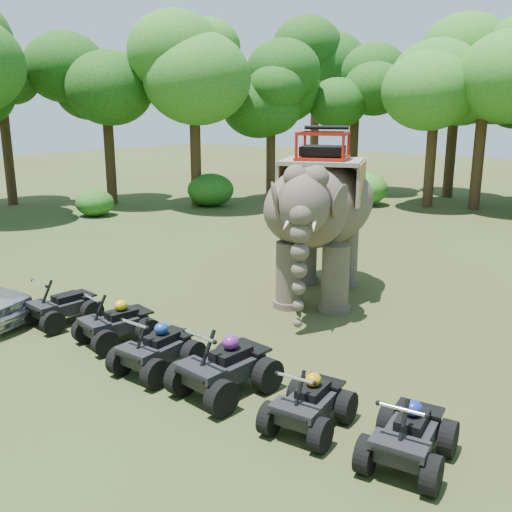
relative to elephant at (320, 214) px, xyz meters
The scene contains 17 objects.
ground 5.14m from the elephant, 83.95° to the right, with size 110.00×110.00×0.00m, color #47381E.
elephant is the anchor object (origin of this frame).
atv_0 7.09m from the elephant, 121.74° to the right, with size 1.17×1.61×1.19m, color black, non-canonical shape.
atv_1 6.21m from the elephant, 105.82° to the right, with size 1.19×1.63×1.21m, color black, non-canonical shape.
atv_2 6.36m from the elephant, 88.26° to the right, with size 1.20×1.65×1.22m, color black, non-canonical shape.
atv_3 6.42m from the elephant, 72.66° to the right, with size 1.33×1.83×1.36m, color black, non-canonical shape.
atv_4 7.21m from the elephant, 57.80° to the right, with size 1.12×1.54×1.14m, color black, non-canonical shape.
atv_5 8.12m from the elephant, 46.90° to the right, with size 1.16×1.60×1.18m, color black, non-canonical shape.
tree_22 22.02m from the elephant, behind, with size 5.15×5.15×7.35m, color #195114, non-canonical shape.
tree_23 19.07m from the elephant, 160.64° to the left, with size 5.98×5.98×8.54m, color #195114, non-canonical shape.
tree_24 16.47m from the elephant, 147.41° to the left, with size 6.25×6.25×8.92m, color #195114, non-canonical shape.
tree_25 17.96m from the elephant, 132.48° to the left, with size 5.36×5.36×7.65m, color #195114, non-canonical shape.
tree_26 20.14m from the elephant, 117.65° to the left, with size 5.81×5.81×8.29m, color #195114, non-canonical shape.
tree_27 16.96m from the elephant, 103.19° to the left, with size 5.73×5.73×8.19m, color #195114, non-canonical shape.
tree_28 17.40m from the elephant, 95.39° to the left, with size 6.26×6.26×8.95m, color #195114, non-canonical shape.
tree_34 27.79m from the elephant, 124.27° to the left, with size 7.62×7.62×10.89m, color #195114, non-canonical shape.
tree_38 21.17m from the elephant, 102.01° to the left, with size 6.81×6.81×9.73m, color #195114, non-canonical shape.
Camera 1 is at (7.95, -8.43, 5.14)m, focal length 40.00 mm.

